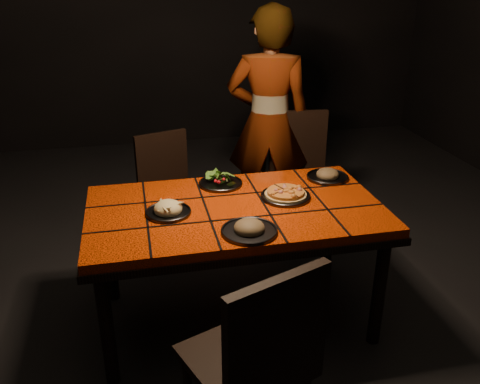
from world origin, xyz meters
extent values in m
cube|color=black|center=(0.00, 0.00, -0.02)|extent=(6.00, 7.00, 0.04)
cube|color=black|center=(0.00, 3.50, 1.50)|extent=(6.00, 0.04, 3.00)
cube|color=#DF3A07|center=(0.00, 0.00, 0.72)|extent=(1.60, 0.90, 0.05)
cube|color=black|center=(0.00, 0.00, 0.68)|extent=(1.62, 0.92, 0.04)
cylinder|color=black|center=(-0.72, -0.37, 0.33)|extent=(0.07, 0.07, 0.66)
cylinder|color=black|center=(0.72, -0.37, 0.33)|extent=(0.07, 0.07, 0.66)
cylinder|color=black|center=(-0.72, 0.37, 0.33)|extent=(0.07, 0.07, 0.66)
cylinder|color=black|center=(0.72, 0.37, 0.33)|extent=(0.07, 0.07, 0.66)
cube|color=black|center=(-0.14, -0.88, 0.48)|extent=(0.58, 0.58, 0.04)
cube|color=black|center=(-0.07, -1.06, 0.74)|extent=(0.43, 0.20, 0.49)
cylinder|color=black|center=(-0.04, -0.64, 0.23)|extent=(0.04, 0.04, 0.45)
cube|color=black|center=(-0.27, 0.89, 0.42)|extent=(0.49, 0.49, 0.04)
cube|color=black|center=(-0.33, 1.06, 0.65)|extent=(0.38, 0.16, 0.43)
cylinder|color=black|center=(-0.37, 0.69, 0.20)|extent=(0.03, 0.03, 0.40)
cylinder|color=black|center=(-0.07, 0.79, 0.20)|extent=(0.03, 0.03, 0.40)
cylinder|color=black|center=(-0.47, 0.99, 0.20)|extent=(0.03, 0.03, 0.40)
cylinder|color=black|center=(-0.17, 1.09, 0.20)|extent=(0.03, 0.03, 0.40)
cube|color=black|center=(0.69, 0.88, 0.47)|extent=(0.50, 0.50, 0.04)
cube|color=black|center=(0.72, 1.07, 0.73)|extent=(0.44, 0.11, 0.48)
cylinder|color=black|center=(0.49, 0.73, 0.22)|extent=(0.04, 0.04, 0.45)
cylinder|color=black|center=(0.84, 0.68, 0.22)|extent=(0.04, 0.04, 0.45)
cylinder|color=black|center=(0.54, 1.08, 0.22)|extent=(0.04, 0.04, 0.45)
cylinder|color=black|center=(0.89, 1.02, 0.22)|extent=(0.04, 0.04, 0.45)
imported|color=brown|center=(0.50, 1.13, 0.87)|extent=(0.72, 0.57, 1.73)
cylinder|color=#313236|center=(0.30, 0.05, 0.76)|extent=(0.28, 0.28, 0.01)
torus|color=#313236|center=(0.30, 0.05, 0.76)|extent=(0.28, 0.28, 0.01)
cylinder|color=tan|center=(0.30, 0.05, 0.77)|extent=(0.31, 0.31, 0.01)
cylinder|color=orange|center=(0.30, 0.05, 0.78)|extent=(0.28, 0.28, 0.02)
cylinder|color=#313236|center=(-0.37, -0.02, 0.76)|extent=(0.24, 0.24, 0.01)
torus|color=#313236|center=(-0.37, -0.02, 0.76)|extent=(0.24, 0.24, 0.01)
ellipsoid|color=#D3C28B|center=(-0.37, -0.02, 0.78)|extent=(0.14, 0.14, 0.08)
cylinder|color=#313236|center=(-0.02, 0.31, 0.76)|extent=(0.26, 0.26, 0.01)
torus|color=#313236|center=(-0.02, 0.31, 0.76)|extent=(0.26, 0.26, 0.01)
cylinder|color=#313236|center=(0.01, -0.31, 0.76)|extent=(0.28, 0.28, 0.01)
torus|color=#313236|center=(0.01, -0.31, 0.76)|extent=(0.28, 0.28, 0.01)
ellipsoid|color=olive|center=(0.01, -0.31, 0.79)|extent=(0.17, 0.17, 0.09)
cylinder|color=#313236|center=(0.64, 0.27, 0.76)|extent=(0.25, 0.25, 0.01)
torus|color=#313236|center=(0.64, 0.27, 0.76)|extent=(0.26, 0.26, 0.01)
ellipsoid|color=olive|center=(0.64, 0.27, 0.78)|extent=(0.15, 0.15, 0.08)
camera|label=1|loc=(-0.51, -2.45, 1.95)|focal=38.00mm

